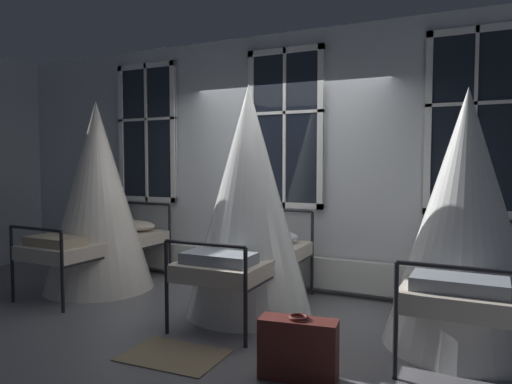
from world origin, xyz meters
TOP-DOWN VIEW (x-y plane):
  - ground at (0.00, 0.00)m, footprint 19.26×19.26m
  - back_wall_with_windows at (0.00, 1.13)m, footprint 8.75×0.10m
  - window_bank at (-0.00, 1.01)m, footprint 5.16×0.10m
  - cot_first at (-2.06, 0.03)m, footprint 1.32×1.83m
  - cot_second at (0.02, 0.01)m, footprint 1.32×1.83m
  - cot_third at (2.07, -0.02)m, footprint 1.32×1.81m
  - rug_second at (0.00, -1.28)m, footprint 0.82×0.59m
  - suitcase_dark at (1.05, -1.22)m, footprint 0.58×0.29m

SIDE VIEW (x-z plane):
  - ground at x=0.00m, z-range 0.00..0.00m
  - rug_second at x=0.00m, z-range 0.00..0.01m
  - suitcase_dark at x=1.05m, z-range -0.01..0.46m
  - cot_third at x=2.07m, z-range -0.04..2.14m
  - cot_first at x=-2.06m, z-range -0.04..2.26m
  - window_bank at x=0.00m, z-range -0.29..2.56m
  - cot_second at x=0.02m, z-range -0.04..2.31m
  - back_wall_with_windows at x=0.00m, z-range 0.00..3.12m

